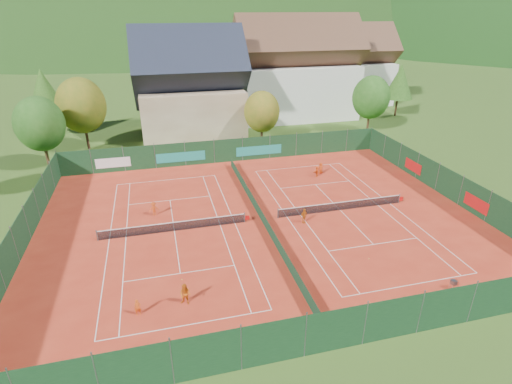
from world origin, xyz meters
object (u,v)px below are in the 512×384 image
at_px(player_right_near, 304,216).
at_px(player_left_mid, 185,294).
at_px(chalet, 190,90).
at_px(player_left_far, 154,209).
at_px(hotel_block_a, 296,74).
at_px(player_left_near, 138,307).
at_px(player_right_far_b, 317,172).
at_px(player_right_far_a, 321,168).
at_px(hotel_block_b, 349,70).
at_px(ball_hopper, 454,282).

bearing_deg(player_right_near, player_left_mid, -165.26).
height_order(chalet, player_left_far, chalet).
relative_size(hotel_block_a, player_right_near, 15.16).
bearing_deg(hotel_block_a, player_left_mid, -117.52).
height_order(player_left_near, player_right_far_b, player_right_far_b).
height_order(player_left_near, player_right_far_a, player_right_far_a).
relative_size(hotel_block_a, hotel_block_b, 1.25).
bearing_deg(ball_hopper, chalet, 107.37).
bearing_deg(chalet, ball_hopper, -72.63).
bearing_deg(player_right_near, player_left_near, -170.54).
bearing_deg(player_right_near, player_right_far_a, 38.75).
xyz_separation_m(ball_hopper, player_left_mid, (-18.35, 3.09, 0.23)).
relative_size(chalet, player_right_far_a, 12.01).
bearing_deg(hotel_block_b, player_left_mid, -125.13).
height_order(player_left_mid, player_right_far_a, player_left_mid).
distance_m(player_left_near, player_right_far_a, 28.54).
bearing_deg(hotel_block_b, hotel_block_a, -150.26).
height_order(player_left_far, player_right_near, player_right_near).
distance_m(ball_hopper, player_left_far, 25.98).
distance_m(hotel_block_b, player_right_far_a, 40.51).
relative_size(chalet, player_left_far, 11.81).
relative_size(hotel_block_a, ball_hopper, 27.00).
bearing_deg(player_right_far_b, player_right_near, 20.43).
bearing_deg(chalet, player_right_far_b, -60.73).
bearing_deg(player_right_far_a, hotel_block_a, -118.38).
bearing_deg(player_left_far, hotel_block_a, -136.84).
xyz_separation_m(player_right_far_a, player_right_far_b, (-0.82, -0.81, -0.04)).
xyz_separation_m(player_left_far, player_right_far_a, (19.47, 5.84, -0.01)).
bearing_deg(player_right_far_b, hotel_block_b, -161.95).
relative_size(ball_hopper, player_right_near, 0.56).
height_order(ball_hopper, player_right_far_a, player_right_far_a).
xyz_separation_m(ball_hopper, player_right_far_a, (-0.60, 22.33, 0.12)).
distance_m(ball_hopper, player_left_near, 21.59).
xyz_separation_m(ball_hopper, player_left_far, (-20.07, 16.50, 0.13)).
height_order(hotel_block_b, player_right_far_a, hotel_block_b).
relative_size(hotel_block_b, player_left_mid, 10.96).
xyz_separation_m(player_left_far, player_right_near, (13.28, -4.96, 0.03)).
distance_m(player_left_far, player_right_far_a, 20.32).
bearing_deg(player_left_mid, ball_hopper, 18.44).
bearing_deg(hotel_block_a, player_right_far_a, -103.02).
relative_size(chalet, player_left_near, 13.62).
height_order(hotel_block_b, player_left_near, hotel_block_b).
bearing_deg(chalet, player_right_near, -78.05).
relative_size(chalet, player_right_near, 11.37).
bearing_deg(hotel_block_b, player_left_far, -134.40).
bearing_deg(ball_hopper, player_right_far_a, 91.54).
bearing_deg(hotel_block_a, ball_hopper, -96.47).
distance_m(hotel_block_b, player_right_near, 52.85).
bearing_deg(hotel_block_a, player_left_near, -120.28).
bearing_deg(player_right_near, chalet, 80.53).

